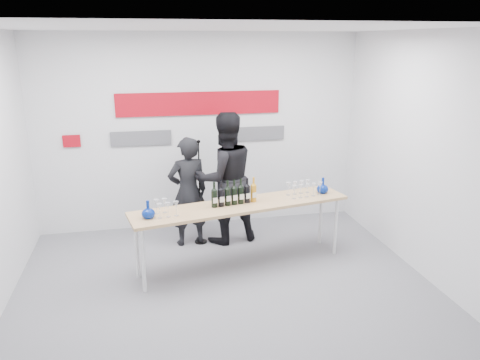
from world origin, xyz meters
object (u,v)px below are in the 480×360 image
(tasting_table, at_px, (242,209))
(presenter_right, at_px, (225,178))
(presenter_left, at_px, (188,192))
(mic_stand, at_px, (200,212))

(tasting_table, height_order, presenter_right, presenter_right)
(presenter_left, xyz_separation_m, mic_stand, (0.16, -0.01, -0.32))
(tasting_table, xyz_separation_m, presenter_right, (-0.06, 0.85, 0.17))
(presenter_left, distance_m, mic_stand, 0.36)
(tasting_table, xyz_separation_m, presenter_left, (-0.60, 0.84, 0.00))
(presenter_left, bearing_deg, presenter_right, 169.32)
(tasting_table, distance_m, mic_stand, 0.99)
(presenter_right, relative_size, mic_stand, 1.24)
(presenter_left, height_order, mic_stand, presenter_left)
(tasting_table, distance_m, presenter_right, 0.87)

